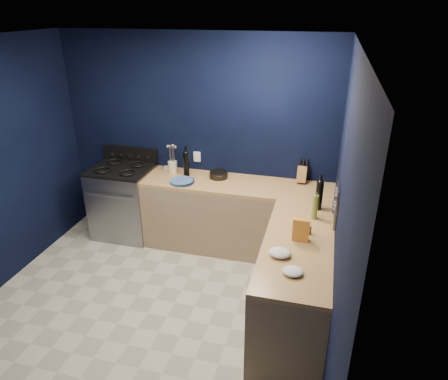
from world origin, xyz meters
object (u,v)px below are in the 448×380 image
(plate_stack, at_px, (182,181))
(utensil_crock, at_px, (173,167))
(crouton_bag, at_px, (301,230))
(knife_block, at_px, (302,174))
(gas_range, at_px, (125,202))

(plate_stack, xyz_separation_m, utensil_crock, (-0.23, 0.29, 0.05))
(utensil_crock, relative_size, crouton_bag, 0.66)
(plate_stack, relative_size, knife_block, 1.41)
(gas_range, height_order, crouton_bag, crouton_bag)
(gas_range, bearing_deg, plate_stack, -8.73)
(gas_range, distance_m, crouton_bag, 2.67)
(gas_range, distance_m, knife_block, 2.36)
(gas_range, distance_m, utensil_crock, 0.84)
(plate_stack, bearing_deg, gas_range, 171.27)
(knife_block, bearing_deg, utensil_crock, -173.43)
(gas_range, bearing_deg, knife_block, 6.76)
(gas_range, xyz_separation_m, plate_stack, (0.88, -0.14, 0.46))
(gas_range, xyz_separation_m, utensil_crock, (0.65, 0.16, 0.51))
(knife_block, height_order, crouton_bag, knife_block)
(plate_stack, bearing_deg, utensil_crock, 127.79)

